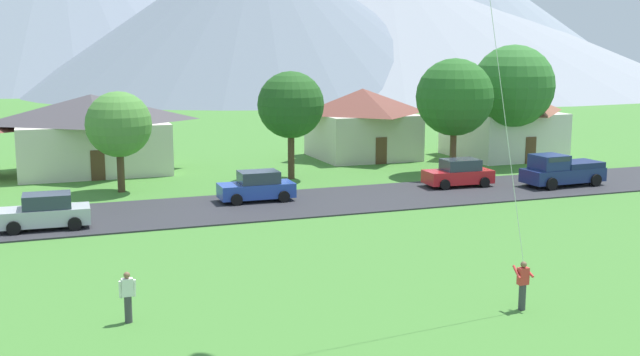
% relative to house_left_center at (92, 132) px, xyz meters
% --- Properties ---
extents(road_strip, '(160.00, 7.40, 0.08)m').
position_rel_house_left_center_xyz_m(road_strip, '(6.25, -15.24, -2.76)').
color(road_strip, '#2D2D33').
rests_on(road_strip, ground).
extents(mountain_far_east_ridge, '(85.13, 85.13, 30.24)m').
position_rel_house_left_center_xyz_m(mountain_far_east_ridge, '(81.53, 96.28, 12.32)').
color(mountain_far_east_ridge, gray).
rests_on(mountain_far_east_ridge, ground).
extents(mountain_far_west_ridge, '(85.35, 85.35, 29.14)m').
position_rel_house_left_center_xyz_m(mountain_far_west_ridge, '(36.22, 85.82, 11.77)').
color(mountain_far_west_ridge, slate).
rests_on(mountain_far_west_ridge, ground).
extents(mountain_east_ridge, '(127.17, 127.17, 26.64)m').
position_rel_house_left_center_xyz_m(mountain_east_ridge, '(68.75, 99.45, 10.52)').
color(mountain_east_ridge, '#8E939E').
rests_on(mountain_east_ridge, ground).
extents(house_left_center, '(10.66, 7.83, 5.40)m').
position_rel_house_left_center_xyz_m(house_left_center, '(0.00, 0.00, 0.00)').
color(house_left_center, beige).
rests_on(house_left_center, ground).
extents(house_right_center, '(7.81, 8.12, 5.54)m').
position_rel_house_left_center_xyz_m(house_right_center, '(30.81, -3.44, 0.07)').
color(house_right_center, silver).
rests_on(house_right_center, ground).
extents(house_rightmost, '(7.78, 7.64, 5.40)m').
position_rel_house_left_center_xyz_m(house_rightmost, '(20.27, -0.05, -0.00)').
color(house_rightmost, beige).
rests_on(house_rightmost, ground).
extents(tree_near_left, '(4.37, 4.37, 7.08)m').
position_rel_house_left_center_xyz_m(tree_near_left, '(12.04, -7.32, 2.07)').
color(tree_near_left, '#4C3823').
rests_on(tree_near_left, ground).
extents(tree_center, '(5.21, 5.21, 7.87)m').
position_rel_house_left_center_xyz_m(tree_center, '(22.93, -9.45, 2.46)').
color(tree_center, brown).
rests_on(tree_center, ground).
extents(tree_right_of_center, '(3.92, 3.92, 6.05)m').
position_rel_house_left_center_xyz_m(tree_right_of_center, '(0.99, -8.21, 1.27)').
color(tree_right_of_center, '#4C3823').
rests_on(tree_right_of_center, ground).
extents(tree_near_right, '(6.00, 6.00, 8.77)m').
position_rel_house_left_center_xyz_m(tree_near_right, '(29.26, -6.91, 2.96)').
color(tree_near_right, brown).
rests_on(tree_near_right, ground).
extents(parked_car_blue_mid_west, '(4.24, 2.15, 1.68)m').
position_rel_house_left_center_xyz_m(parked_car_blue_mid_west, '(7.84, -13.94, -1.93)').
color(parked_car_blue_mid_west, '#2847A8').
rests_on(parked_car_blue_mid_west, road_strip).
extents(parked_car_silver_mid_east, '(4.25, 2.18, 1.68)m').
position_rel_house_left_center_xyz_m(parked_car_silver_mid_east, '(-3.47, -16.87, -1.93)').
color(parked_car_silver_mid_east, '#B7BCC1').
rests_on(parked_car_silver_mid_east, road_strip).
extents(parked_car_red_east_end, '(4.28, 2.24, 1.68)m').
position_rel_house_left_center_xyz_m(parked_car_red_east_end, '(20.83, -13.86, -1.93)').
color(parked_car_red_east_end, red).
rests_on(parked_car_red_east_end, road_strip).
extents(pickup_truck_navy_west_side, '(5.29, 2.51, 1.99)m').
position_rel_house_left_center_xyz_m(pickup_truck_navy_west_side, '(26.89, -15.94, -1.74)').
color(pickup_truck_navy_west_side, navy).
rests_on(pickup_truck_navy_west_side, road_strip).
extents(watcher_person, '(0.56, 0.24, 1.68)m').
position_rel_house_left_center_xyz_m(watcher_person, '(-1.21, -31.06, -1.92)').
color(watcher_person, '#3D3D42').
rests_on(watcher_person, ground).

